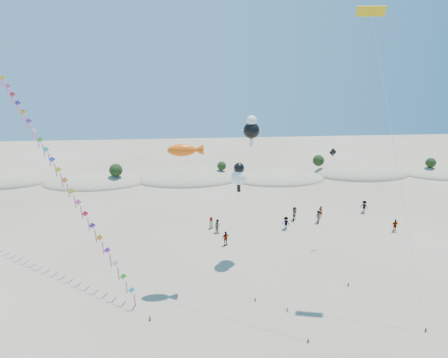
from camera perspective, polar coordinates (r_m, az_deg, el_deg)
dune_ridge at (r=66.43m, az=-4.60°, el=0.09°), size 145.30×11.49×5.57m
kite_train at (r=42.29m, az=-25.75°, el=4.47°), size 21.71×23.64×23.30m
fish_kite at (r=33.09m, az=-5.83°, el=4.36°), size 10.67×10.25×13.40m
cartoon_kite_low at (r=37.77m, az=2.29°, el=0.59°), size 1.60×8.75×10.56m
cartoon_kite_high at (r=38.56m, az=4.20°, el=7.65°), size 2.74×12.16×15.02m
parafoil_kite at (r=34.68m, az=21.62°, el=21.85°), size 4.66×9.20×24.51m
dark_kite at (r=41.22m, az=16.82°, el=-1.11°), size 1.50×9.66×11.12m
beachgoers at (r=49.12m, az=10.97°, el=-5.96°), size 23.52×8.95×1.81m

